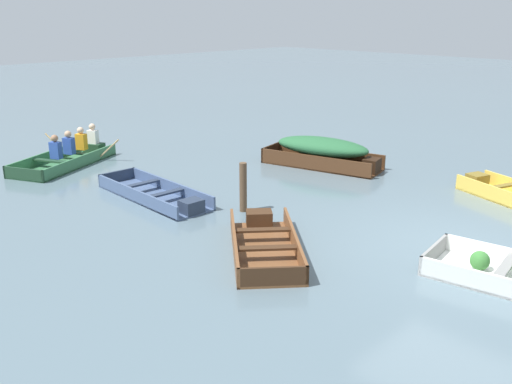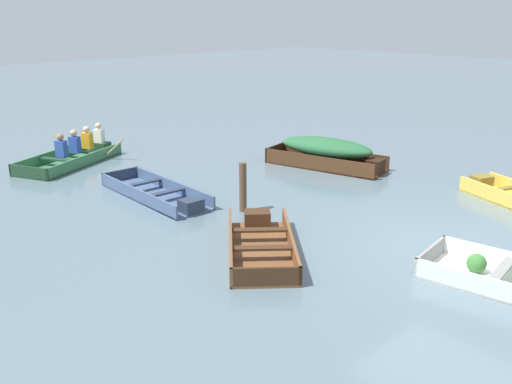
% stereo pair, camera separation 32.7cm
% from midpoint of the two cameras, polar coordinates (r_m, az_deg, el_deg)
% --- Properties ---
extents(ground_plane, '(80.00, 80.00, 0.00)m').
position_cam_midpoint_polar(ground_plane, '(10.49, 18.32, -5.27)').
color(ground_plane, slate).
extents(skiff_yellow_near_moored, '(1.74, 2.77, 0.34)m').
position_cam_midpoint_polar(skiff_yellow_near_moored, '(13.43, 23.61, -0.30)').
color(skiff_yellow_near_moored, '#E5BC47').
rests_on(skiff_yellow_near_moored, ground).
extents(skiff_wooden_brown_mid_moored, '(2.55, 2.72, 0.33)m').
position_cam_midpoint_polar(skiff_wooden_brown_mid_moored, '(9.84, -0.15, -5.14)').
color(skiff_wooden_brown_mid_moored, brown).
rests_on(skiff_wooden_brown_mid_moored, ground).
extents(skiff_slate_blue_far_moored, '(1.10, 3.18, 0.30)m').
position_cam_midpoint_polar(skiff_slate_blue_far_moored, '(12.60, -10.63, -0.32)').
color(skiff_slate_blue_far_moored, '#475B7F').
rests_on(skiff_slate_blue_far_moored, ground).
extents(skiff_dark_varnish_outer_moored, '(1.71, 3.26, 0.78)m').
position_cam_midpoint_polar(skiff_dark_varnish_outer_moored, '(15.01, 6.11, 4.19)').
color(skiff_dark_varnish_outer_moored, '#4C2D19').
rests_on(skiff_dark_varnish_outer_moored, ground).
extents(rowboat_green_with_crew, '(3.28, 2.63, 0.88)m').
position_cam_midpoint_polar(rowboat_green_with_crew, '(16.16, -18.71, 3.47)').
color(rowboat_green_with_crew, '#387047').
rests_on(rowboat_green_with_crew, ground).
extents(mooring_post, '(0.15, 0.15, 1.02)m').
position_cam_midpoint_polar(mooring_post, '(11.55, -2.10, 0.47)').
color(mooring_post, brown).
rests_on(mooring_post, ground).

